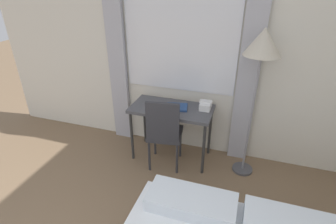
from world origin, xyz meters
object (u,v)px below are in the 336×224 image
Objects in this scene: standing_lamp at (262,50)px; book at (177,107)px; desk_chair at (164,131)px; telephone at (206,105)px; desk at (172,113)px.

standing_lamp is 5.90× the size of book.
telephone is at bearing 30.68° from desk_chair.
desk_chair reaches higher than desk.
desk is 3.43× the size of book.
telephone is (0.40, 0.10, 0.12)m from desk.
desk_chair is 5.02× the size of telephone.
standing_lamp is 1.16m from book.
book is (0.06, 0.01, 0.09)m from desk.
desk is at bearing -166.26° from telephone.
telephone is at bearing 14.92° from book.
book is at bearing 64.20° from desk_chair.
book is at bearing 179.03° from standing_lamp.
desk_chair is 3.24× the size of book.
desk is 5.33× the size of telephone.
desk is 0.43m from telephone.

